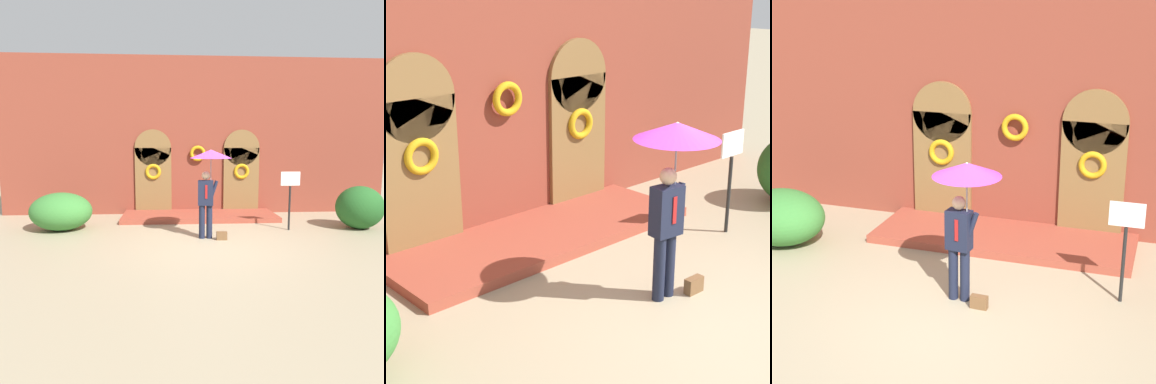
# 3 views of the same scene
# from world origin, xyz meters

# --- Properties ---
(ground_plane) EXTENTS (80.00, 80.00, 0.00)m
(ground_plane) POSITION_xyz_m (0.00, 0.00, 0.00)
(ground_plane) COLOR tan
(building_facade) EXTENTS (14.00, 2.30, 5.60)m
(building_facade) POSITION_xyz_m (-0.00, 4.15, 2.68)
(building_facade) COLOR brown
(building_facade) RESTS_ON ground
(person_with_umbrella) EXTENTS (1.10, 1.10, 2.36)m
(person_with_umbrella) POSITION_xyz_m (0.05, 0.47, 1.91)
(person_with_umbrella) COLOR #191E33
(person_with_umbrella) RESTS_ON ground
(handbag) EXTENTS (0.28, 0.13, 0.22)m
(handbag) POSITION_xyz_m (0.36, 0.27, 0.11)
(handbag) COLOR brown
(handbag) RESTS_ON ground
(sign_post) EXTENTS (0.56, 0.06, 1.72)m
(sign_post) POSITION_xyz_m (2.50, 1.23, 1.16)
(sign_post) COLOR black
(sign_post) RESTS_ON ground
(shrub_left) EXTENTS (1.78, 1.48, 1.11)m
(shrub_left) POSITION_xyz_m (-4.19, 1.63, 0.55)
(shrub_left) COLOR #387A33
(shrub_left) RESTS_ON ground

